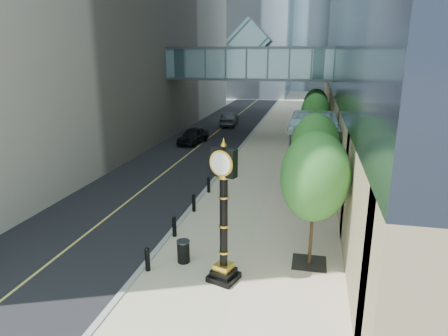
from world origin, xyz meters
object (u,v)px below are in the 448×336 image
at_px(car_far, 230,119).
at_px(pedestrian, 305,169).
at_px(trash_bin, 183,252).
at_px(car_near, 193,136).
at_px(street_clock, 224,223).

bearing_deg(car_far, pedestrian, 111.93).
bearing_deg(trash_bin, car_near, 105.83).
distance_m(trash_bin, car_far, 33.07).
distance_m(street_clock, car_near, 24.63).
relative_size(street_clock, pedestrian, 3.29).
relative_size(car_near, car_far, 0.94).
bearing_deg(car_far, car_near, 79.09).
xyz_separation_m(pedestrian, car_near, (-10.90, 9.71, -0.10)).
height_order(street_clock, trash_bin, street_clock).
xyz_separation_m(car_near, car_far, (1.43, 10.51, 0.02)).
bearing_deg(pedestrian, car_near, -34.69).
bearing_deg(car_near, trash_bin, -66.24).
distance_m(pedestrian, car_far, 22.32).
xyz_separation_m(street_clock, trash_bin, (-1.93, 0.97, -1.89)).
relative_size(pedestrian, car_near, 0.37).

